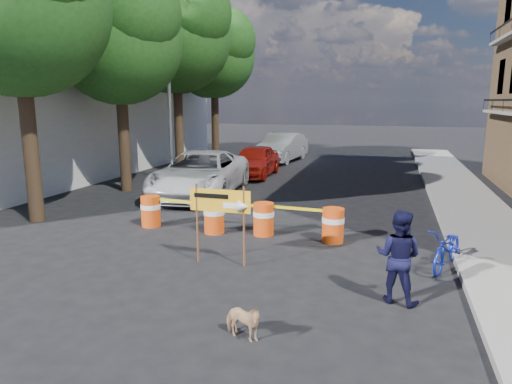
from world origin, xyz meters
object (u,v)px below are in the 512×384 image
Objects in this scene: barrel_mid_left at (214,216)px; suv_white at (201,173)px; barrel_far_right at (333,225)px; bicycle at (449,230)px; sedan_red at (255,161)px; dog at (242,321)px; pedestrian at (398,257)px; sedan_silver at (282,147)px; detour_sign at (228,207)px; barrel_far_left at (151,211)px; barrel_mid_right at (264,218)px.

suv_white is (-2.43, 4.72, 0.38)m from barrel_mid_left.
bicycle is (2.64, -1.22, 0.41)m from barrel_far_right.
sedan_red is at bearing 117.42° from barrel_far_right.
barrel_far_right reaches higher than dog.
suv_white is at bearing 117.18° from barrel_mid_left.
suv_white is (-7.26, 7.92, -0.01)m from pedestrian.
bicycle reaches higher than barrel_far_right.
sedan_red is 0.86× the size of sedan_silver.
sedan_silver is (-6.52, 18.54, -0.01)m from pedestrian.
suv_white reaches higher than barrel_far_right.
sedan_silver is at bearing 108.00° from barrel_far_right.
barrel_mid_left is 15.44m from sedan_silver.
barrel_mid_left is 0.20× the size of sedan_red.
pedestrian is 2.44× the size of dog.
pedestrian reaches higher than dog.
detour_sign is at bearing -144.99° from bicycle.
bicycle reaches higher than dog.
detour_sign reaches higher than bicycle.
pedestrian is (1.56, -3.27, 0.39)m from barrel_far_right.
dog is (4.58, -5.41, -0.17)m from barrel_far_left.
suv_white is (-0.39, 4.61, 0.38)m from barrel_far_left.
barrel_mid_left is at bearing -17.25° from pedestrian.
detour_sign is at bearing -77.89° from sedan_red.
detour_sign is 0.30× the size of suv_white.
sedan_red reaches higher than barrel_far_left.
bicycle is 5.38m from dog.
barrel_mid_right is 0.15× the size of suv_white.
detour_sign is at bearing -74.18° from sedan_silver.
barrel_far_right is 2.94m from bicycle.
barrel_far_left is 0.52× the size of pedestrian.
barrel_mid_left is 9.79m from sedan_red.
barrel_mid_left is at bearing -77.32° from sedan_silver.
pedestrian is at bearing -25.73° from barrel_far_left.
barrel_far_left is at bearing -84.89° from sedan_silver.
barrel_mid_left is at bearing -81.74° from sedan_red.
barrel_far_right is at bearing -48.31° from pedestrian.
detour_sign is (-2.04, -2.35, 0.86)m from barrel_far_right.
pedestrian reaches higher than sedan_red.
bicycle is at bearing -10.93° from barrel_mid_left.
detour_sign is 3.46m from dog.
suv_white is at bearing 129.96° from barrel_mid_right.
detour_sign is 12.28m from sedan_red.
sedan_red is at bearing -46.88° from pedestrian.
barrel_mid_right reaches higher than dog.
detour_sign is 17.87m from sedan_silver.
pedestrian is at bearing -14.22° from detour_sign.
pedestrian is 0.28× the size of suv_white.
dog is at bearing -64.26° from barrel_mid_left.
barrel_far_right is at bearing -3.23° from barrel_mid_right.
barrel_mid_right is at bearing -56.11° from suv_white.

